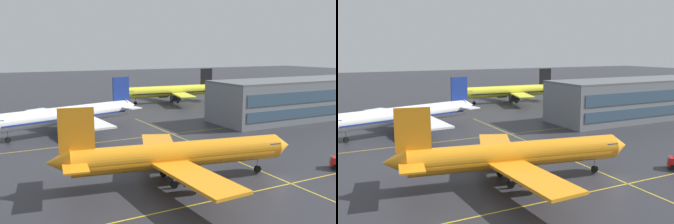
# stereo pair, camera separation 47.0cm
# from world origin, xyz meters

# --- Properties ---
(ground_plane) EXTENTS (600.00, 600.00, 0.00)m
(ground_plane) POSITION_xyz_m (0.00, 0.00, 0.00)
(ground_plane) COLOR #28282D
(airliner_front_gate) EXTENTS (36.09, 30.76, 11.24)m
(airliner_front_gate) POSITION_xyz_m (-13.56, 6.17, 3.84)
(airliner_front_gate) COLOR orange
(airliner_front_gate) RESTS_ON ground
(airliner_second_row) EXTENTS (37.66, 32.10, 11.89)m
(airliner_second_row) POSITION_xyz_m (-19.92, 45.26, 4.06)
(airliner_second_row) COLOR white
(airliner_second_row) RESTS_ON ground
(airliner_third_row) EXTENTS (37.86, 32.66, 11.78)m
(airliner_third_row) POSITION_xyz_m (23.88, 78.62, 4.02)
(airliner_third_row) COLOR yellow
(airliner_third_row) RESTS_ON ground
(taxiway_markings) EXTENTS (111.62, 77.91, 0.01)m
(taxiway_markings) POSITION_xyz_m (0.00, 15.71, 0.00)
(taxiway_markings) COLOR yellow
(taxiway_markings) RESTS_ON ground
(terminal_building) EXTENTS (63.81, 15.70, 10.70)m
(terminal_building) POSITION_xyz_m (46.93, 35.38, 5.35)
(terminal_building) COLOR slate
(terminal_building) RESTS_ON ground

